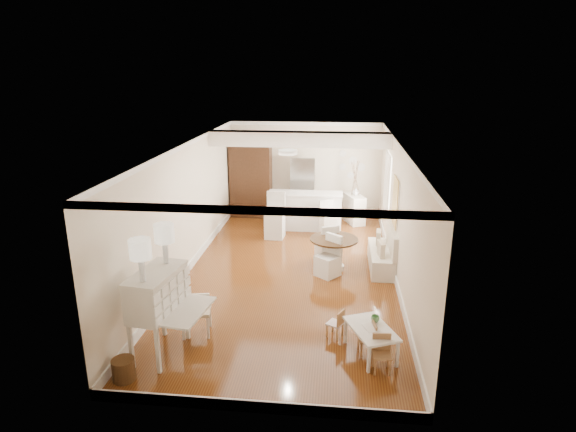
% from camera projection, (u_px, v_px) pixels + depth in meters
% --- Properties ---
extents(room, '(9.00, 9.04, 2.82)m').
position_uv_depth(room, '(294.00, 182.00, 10.26)').
color(room, brown).
rests_on(room, ground).
extents(secretary_bureau, '(1.23, 1.25, 1.39)m').
position_uv_depth(secretary_bureau, '(159.00, 313.00, 7.39)').
color(secretary_bureau, silver).
rests_on(secretary_bureau, ground).
extents(gustavian_armchair, '(0.60, 0.60, 0.89)m').
position_uv_depth(gustavian_armchair, '(196.00, 309.00, 8.03)').
color(gustavian_armchair, white).
rests_on(gustavian_armchair, ground).
extents(wicker_basket, '(0.43, 0.43, 0.33)m').
position_uv_depth(wicker_basket, '(124.00, 370.00, 6.89)').
color(wicker_basket, '#53341A').
rests_on(wicker_basket, ground).
extents(kids_table, '(0.88, 1.08, 0.47)m').
position_uv_depth(kids_table, '(370.00, 341.00, 7.48)').
color(kids_table, white).
rests_on(kids_table, ground).
extents(kids_chair_a, '(0.30, 0.30, 0.54)m').
position_uv_depth(kids_chair_a, '(367.00, 338.00, 7.49)').
color(kids_chair_a, '#996E45').
rests_on(kids_chair_a, ground).
extents(kids_chair_b, '(0.33, 0.33, 0.50)m').
position_uv_depth(kids_chair_b, '(335.00, 323.00, 7.98)').
color(kids_chair_b, '#B18150').
rests_on(kids_chair_b, ground).
extents(kids_chair_c, '(0.29, 0.29, 0.57)m').
position_uv_depth(kids_chair_c, '(382.00, 354.00, 7.05)').
color(kids_chair_c, '#9F7148').
rests_on(kids_chair_c, ground).
extents(banquette, '(0.52, 1.60, 0.98)m').
position_uv_depth(banquette, '(382.00, 247.00, 10.67)').
color(banquette, silver).
rests_on(banquette, ground).
extents(dining_table, '(1.29, 1.29, 0.72)m').
position_uv_depth(dining_table, '(334.00, 254.00, 10.65)').
color(dining_table, '#432A15').
rests_on(dining_table, ground).
extents(slip_chair_near, '(0.61, 0.61, 0.90)m').
position_uv_depth(slip_chair_near, '(328.00, 256.00, 10.29)').
color(slip_chair_near, white).
rests_on(slip_chair_near, ground).
extents(slip_chair_far, '(0.57, 0.58, 0.89)m').
position_uv_depth(slip_chair_far, '(327.00, 242.00, 11.12)').
color(slip_chair_far, white).
rests_on(slip_chair_far, ground).
extents(breakfast_counter, '(2.05, 0.65, 1.03)m').
position_uv_depth(breakfast_counter, '(305.00, 211.00, 13.32)').
color(breakfast_counter, white).
rests_on(breakfast_counter, ground).
extents(bar_stool_left, '(0.51, 0.51, 1.21)m').
position_uv_depth(bar_stool_left, '(275.00, 216.00, 12.58)').
color(bar_stool_left, silver).
rests_on(bar_stool_left, ground).
extents(bar_stool_right, '(0.49, 0.49, 0.94)m').
position_uv_depth(bar_stool_right, '(328.00, 219.00, 12.73)').
color(bar_stool_right, white).
rests_on(bar_stool_right, ground).
extents(pantry_cabinet, '(1.20, 0.60, 2.30)m').
position_uv_depth(pantry_cabinet, '(251.00, 178.00, 14.33)').
color(pantry_cabinet, '#381E11').
rests_on(pantry_cabinet, ground).
extents(fridge, '(0.75, 0.65, 1.80)m').
position_uv_depth(fridge, '(315.00, 188.00, 14.19)').
color(fridge, silver).
rests_on(fridge, ground).
extents(sideboard, '(0.67, 0.94, 0.82)m').
position_uv_depth(sideboard, '(354.00, 209.00, 13.87)').
color(sideboard, white).
rests_on(sideboard, ground).
extents(pencil_cup, '(0.14, 0.14, 0.10)m').
position_uv_depth(pencil_cup, '(375.00, 319.00, 7.57)').
color(pencil_cup, '#5FA464').
rests_on(pencil_cup, kids_table).
extents(branch_vase, '(0.22, 0.22, 0.20)m').
position_uv_depth(branch_vase, '(356.00, 192.00, 13.75)').
color(branch_vase, white).
rests_on(branch_vase, sideboard).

